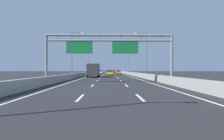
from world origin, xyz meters
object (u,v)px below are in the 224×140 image
(streetlamp_left_far, at_px, (89,60))
(yellow_car, at_px, (109,73))
(sign_gantry, at_px, (108,46))
(red_car, at_px, (114,71))
(streetlamp_left_mid, at_px, (73,52))
(white_car, at_px, (101,72))
(orange_car, at_px, (118,72))
(streetlamp_right_mid, at_px, (145,52))
(silver_car, at_px, (109,72))
(streetlamp_right_far, at_px, (128,60))
(box_truck, at_px, (94,70))

(streetlamp_left_far, bearing_deg, yellow_car, -65.33)
(sign_gantry, bearing_deg, yellow_car, 89.36)
(streetlamp_left_far, relative_size, red_car, 2.28)
(streetlamp_left_mid, height_order, streetlamp_left_far, same)
(sign_gantry, xyz_separation_m, white_car, (-3.19, 57.27, -4.05))
(white_car, height_order, red_car, white_car)
(orange_car, bearing_deg, white_car, 124.26)
(streetlamp_left_mid, xyz_separation_m, streetlamp_right_mid, (14.93, 0.00, 0.00))
(streetlamp_right_mid, relative_size, orange_car, 2.28)
(red_car, distance_m, yellow_car, 79.31)
(streetlamp_right_mid, distance_m, silver_car, 30.93)
(streetlamp_right_far, height_order, white_car, streetlamp_right_far)
(yellow_car, relative_size, silver_car, 0.94)
(sign_gantry, xyz_separation_m, red_car, (3.75, 113.24, -4.07))
(yellow_car, bearing_deg, silver_car, 90.89)
(red_car, height_order, silver_car, silver_car)
(red_car, bearing_deg, white_car, -97.07)
(red_car, xyz_separation_m, yellow_car, (-3.37, -79.24, 0.03))
(yellow_car, bearing_deg, orange_car, 75.87)
(streetlamp_right_far, xyz_separation_m, box_truck, (-10.95, -31.43, -3.77))
(orange_car, distance_m, red_car, 66.08)
(streetlamp_left_mid, distance_m, red_car, 98.83)
(streetlamp_right_mid, height_order, streetlamp_right_far, same)
(streetlamp_left_mid, xyz_separation_m, white_car, (4.07, 42.13, -4.62))
(streetlamp_left_far, relative_size, yellow_car, 2.25)
(sign_gantry, bearing_deg, silver_car, 89.72)
(white_car, bearing_deg, silver_car, -74.71)
(streetlamp_right_far, distance_m, orange_car, 7.02)
(streetlamp_left_far, height_order, yellow_car, streetlamp_left_far)
(sign_gantry, distance_m, streetlamp_right_mid, 16.98)
(sign_gantry, distance_m, yellow_car, 34.24)
(yellow_car, bearing_deg, white_car, 98.74)
(orange_car, height_order, white_car, white_car)
(streetlamp_right_far, bearing_deg, orange_car, -138.77)
(streetlamp_left_far, distance_m, white_car, 9.04)
(white_car, distance_m, box_truck, 38.06)
(orange_car, bearing_deg, streetlamp_right_far, 41.23)
(streetlamp_right_far, bearing_deg, red_car, 93.59)
(white_car, xyz_separation_m, red_car, (6.94, 55.97, -0.01))
(yellow_car, relative_size, box_truck, 0.54)
(box_truck, bearing_deg, yellow_car, 76.09)
(streetlamp_right_far, height_order, red_car, streetlamp_right_far)
(streetlamp_left_far, bearing_deg, streetlamp_right_mid, -67.19)
(streetlamp_left_mid, xyz_separation_m, orange_car, (10.95, 32.02, -4.62))
(orange_car, height_order, box_truck, box_truck)
(yellow_car, distance_m, silver_car, 10.80)
(red_car, bearing_deg, yellow_car, -92.43)
(streetlamp_right_mid, bearing_deg, red_car, 92.29)
(streetlamp_right_far, distance_m, white_car, 13.54)
(sign_gantry, distance_m, box_truck, 19.75)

